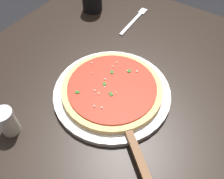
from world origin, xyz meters
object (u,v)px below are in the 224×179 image
(pizza_server, at_px, (132,140))
(parmesan_shaker, at_px, (7,122))
(pizza, at_px, (112,88))
(fork, at_px, (135,20))
(serving_plate, at_px, (112,92))

(pizza_server, height_order, parmesan_shaker, parmesan_shaker)
(pizza_server, relative_size, parmesan_shaker, 2.68)
(pizza, xyz_separation_m, parmesan_shaker, (-0.23, 0.14, 0.01))
(pizza_server, distance_m, parmesan_shaker, 0.29)
(pizza, distance_m, parmesan_shaker, 0.27)
(fork, bearing_deg, pizza, -159.70)
(pizza_server, xyz_separation_m, parmesan_shaker, (-0.13, 0.26, 0.02))
(fork, bearing_deg, serving_plate, -159.69)
(pizza, distance_m, pizza_server, 0.16)
(parmesan_shaker, bearing_deg, pizza, -31.63)
(pizza, bearing_deg, pizza_server, -129.23)
(pizza, xyz_separation_m, fork, (0.34, 0.12, -0.02))
(serving_plate, xyz_separation_m, parmesan_shaker, (-0.23, 0.14, 0.03))
(serving_plate, relative_size, parmesan_shaker, 4.29)
(serving_plate, height_order, parmesan_shaker, parmesan_shaker)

